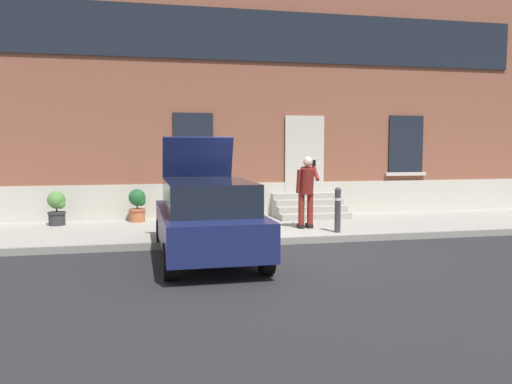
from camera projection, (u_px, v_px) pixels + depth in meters
name	position (u px, v px, depth m)	size (l,w,h in m)	color
ground_plane	(283.00, 253.00, 10.50)	(80.00, 80.00, 0.00)	#232326
sidewalk	(254.00, 228.00, 13.22)	(24.00, 3.60, 0.15)	#99968E
curb_edge	(272.00, 241.00, 11.41)	(24.00, 0.12, 0.15)	gray
building_facade	(236.00, 91.00, 15.32)	(24.00, 1.52, 7.50)	brown
entrance_stoop	(309.00, 208.00, 14.88)	(1.98, 1.28, 0.64)	#9E998E
hatchback_car_navy	(207.00, 218.00, 9.86)	(1.82, 4.08, 2.34)	#161E4C
bollard_near_person	(338.00, 208.00, 12.11)	(0.15, 0.15, 1.04)	#333338
person_on_phone	(307.00, 187.00, 12.62)	(0.51, 0.51, 1.74)	maroon
planter_charcoal	(57.00, 207.00, 13.20)	(0.44, 0.44, 0.86)	#2D2D30
planter_terracotta	(138.00, 205.00, 13.83)	(0.44, 0.44, 0.86)	#B25B38
planter_olive	(212.00, 203.00, 14.19)	(0.44, 0.44, 0.86)	#606B38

